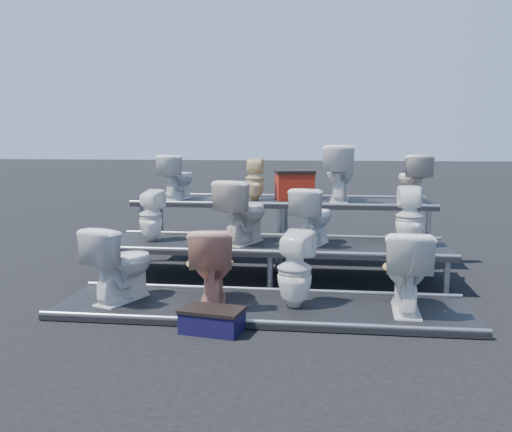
# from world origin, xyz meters

# --- Properties ---
(ground) EXTENTS (80.00, 80.00, 0.00)m
(ground) POSITION_xyz_m (0.00, 0.00, 0.00)
(ground) COLOR black
(ground) RESTS_ON ground
(tier_front) EXTENTS (4.20, 1.20, 0.06)m
(tier_front) POSITION_xyz_m (0.00, -1.30, 0.03)
(tier_front) COLOR black
(tier_front) RESTS_ON ground
(tier_mid) EXTENTS (4.20, 1.20, 0.46)m
(tier_mid) POSITION_xyz_m (0.00, 0.00, 0.23)
(tier_mid) COLOR black
(tier_mid) RESTS_ON ground
(tier_back) EXTENTS (4.20, 1.20, 0.86)m
(tier_back) POSITION_xyz_m (0.00, 1.30, 0.43)
(tier_back) COLOR black
(tier_back) RESTS_ON ground
(toilet_0) EXTENTS (0.70, 0.89, 0.80)m
(toilet_0) POSITION_xyz_m (-1.48, -1.30, 0.46)
(toilet_0) COLOR white
(toilet_0) RESTS_ON tier_front
(toilet_1) EXTENTS (0.57, 0.85, 0.80)m
(toilet_1) POSITION_xyz_m (-0.51, -1.30, 0.46)
(toilet_1) COLOR tan
(toilet_1) RESTS_ON tier_front
(toilet_2) EXTENTS (0.44, 0.45, 0.78)m
(toilet_2) POSITION_xyz_m (0.33, -1.30, 0.45)
(toilet_2) COLOR white
(toilet_2) RESTS_ON tier_front
(toilet_3) EXTENTS (0.49, 0.82, 0.82)m
(toilet_3) POSITION_xyz_m (1.43, -1.30, 0.47)
(toilet_3) COLOR white
(toilet_3) RESTS_ON tier_front
(toilet_4) EXTENTS (0.36, 0.37, 0.65)m
(toilet_4) POSITION_xyz_m (-1.57, 0.00, 0.79)
(toilet_4) COLOR white
(toilet_4) RESTS_ON tier_mid
(toilet_5) EXTENTS (0.69, 0.89, 0.79)m
(toilet_5) POSITION_xyz_m (-0.39, 0.00, 0.86)
(toilet_5) COLOR beige
(toilet_5) RESTS_ON tier_mid
(toilet_6) EXTENTS (0.60, 0.78, 0.71)m
(toilet_6) POSITION_xyz_m (0.47, 0.00, 0.81)
(toilet_6) COLOR white
(toilet_6) RESTS_ON tier_mid
(toilet_7) EXTENTS (0.35, 0.36, 0.73)m
(toilet_7) POSITION_xyz_m (1.62, 0.00, 0.83)
(toilet_7) COLOR white
(toilet_7) RESTS_ON tier_mid
(toilet_8) EXTENTS (0.51, 0.71, 0.66)m
(toilet_8) POSITION_xyz_m (-1.57, 1.30, 1.19)
(toilet_8) COLOR white
(toilet_8) RESTS_ON tier_back
(toilet_9) EXTENTS (0.30, 0.30, 0.62)m
(toilet_9) POSITION_xyz_m (-0.42, 1.30, 1.17)
(toilet_9) COLOR beige
(toilet_9) RESTS_ON tier_back
(toilet_10) EXTENTS (0.49, 0.81, 0.80)m
(toilet_10) POSITION_xyz_m (0.80, 1.30, 1.26)
(toilet_10) COLOR white
(toilet_10) RESTS_ON tier_back
(toilet_11) EXTENTS (0.50, 0.72, 0.67)m
(toilet_11) POSITION_xyz_m (1.82, 1.30, 1.20)
(toilet_11) COLOR beige
(toilet_11) RESTS_ON tier_back
(red_crate) EXTENTS (0.61, 0.53, 0.38)m
(red_crate) POSITION_xyz_m (0.15, 1.45, 1.05)
(red_crate) COLOR #9E2211
(red_crate) RESTS_ON tier_back
(step_stool) EXTENTS (0.59, 0.42, 0.19)m
(step_stool) POSITION_xyz_m (-0.37, -1.99, 0.10)
(step_stool) COLOR black
(step_stool) RESTS_ON ground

